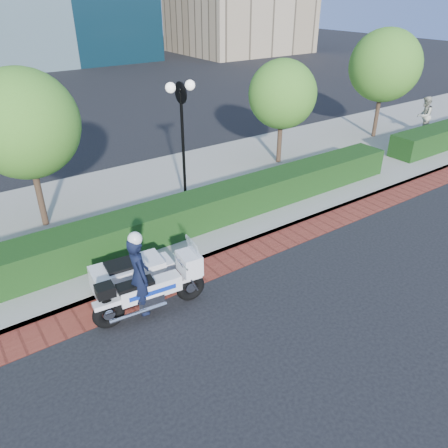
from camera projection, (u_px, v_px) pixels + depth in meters
ground at (255, 290)px, 11.34m from camera, size 120.00×120.00×0.00m
brick_strip at (222, 263)px, 12.41m from camera, size 60.00×1.00×0.01m
sidewalk at (150, 204)px, 15.61m from camera, size 60.00×8.00×0.15m
hedge_main at (184, 215)px, 13.61m from camera, size 18.00×1.20×1.00m
lamppost at (182, 126)px, 14.16m from camera, size 1.02×0.70×4.21m
tree_b at (24, 124)px, 12.59m from camera, size 3.20×3.20×4.89m
tree_c at (282, 94)px, 17.83m from camera, size 2.80×2.80×4.30m
tree_d at (385, 65)px, 20.84m from camera, size 3.40×3.40×5.16m
police_motorcycle at (139, 279)px, 10.44m from camera, size 2.82×2.11×2.28m
pedestrian at (424, 116)px, 22.34m from camera, size 1.13×1.00×1.93m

